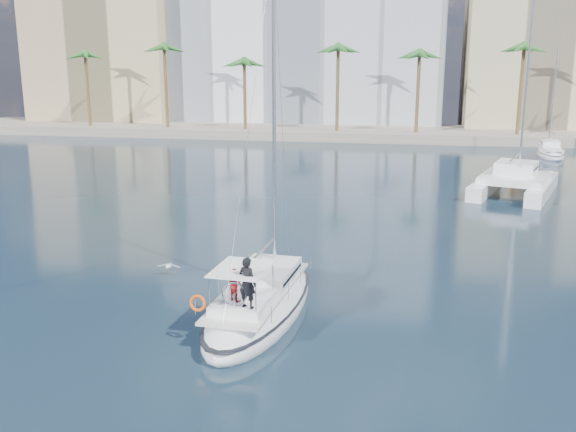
# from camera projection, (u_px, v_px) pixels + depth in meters

# --- Properties ---
(ground) EXTENTS (160.00, 160.00, 0.00)m
(ground) POSITION_uv_depth(u_px,v_px,m) (295.00, 291.00, 29.19)
(ground) COLOR black
(ground) RESTS_ON ground
(quay) EXTENTS (120.00, 14.00, 1.20)m
(quay) POSITION_uv_depth(u_px,v_px,m) (374.00, 133.00, 87.26)
(quay) COLOR gray
(quay) RESTS_ON ground
(building_modern) EXTENTS (42.00, 16.00, 28.00)m
(building_modern) POSITION_uv_depth(u_px,v_px,m) (303.00, 35.00, 97.72)
(building_modern) COLOR white
(building_modern) RESTS_ON ground
(building_tan_left) EXTENTS (22.00, 14.00, 22.00)m
(building_tan_left) POSITION_uv_depth(u_px,v_px,m) (109.00, 55.00, 100.10)
(building_tan_left) COLOR tan
(building_tan_left) RESTS_ON ground
(building_beige) EXTENTS (20.00, 14.00, 20.00)m
(building_beige) POSITION_uv_depth(u_px,v_px,m) (539.00, 62.00, 89.60)
(building_beige) COLOR #C4B28D
(building_beige) RESTS_ON ground
(palm_left) EXTENTS (3.60, 3.60, 12.30)m
(palm_left) POSITION_uv_depth(u_px,v_px,m) (124.00, 60.00, 87.36)
(palm_left) COLOR brown
(palm_left) RESTS_ON ground
(palm_centre) EXTENTS (3.60, 3.60, 12.30)m
(palm_centre) POSITION_uv_depth(u_px,v_px,m) (375.00, 60.00, 81.15)
(palm_centre) COLOR brown
(palm_centre) RESTS_ON ground
(main_sloop) EXTENTS (4.01, 10.58, 15.42)m
(main_sloop) POSITION_uv_depth(u_px,v_px,m) (260.00, 303.00, 26.35)
(main_sloop) COLOR white
(main_sloop) RESTS_ON ground
(catamaran) EXTENTS (8.20, 11.69, 15.63)m
(catamaran) POSITION_uv_depth(u_px,v_px,m) (515.00, 180.00, 50.31)
(catamaran) COLOR white
(catamaran) RESTS_ON ground
(seagull) EXTENTS (1.19, 0.51, 0.22)m
(seagull) POSITION_uv_depth(u_px,v_px,m) (169.00, 266.00, 31.15)
(seagull) COLOR silver
(seagull) RESTS_ON ground
(moored_yacht_a) EXTENTS (3.37, 9.52, 11.90)m
(moored_yacht_a) POSITION_uv_depth(u_px,v_px,m) (550.00, 156.00, 70.39)
(moored_yacht_a) COLOR white
(moored_yacht_a) RESTS_ON ground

